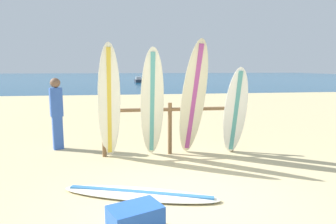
{
  "coord_description": "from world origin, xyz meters",
  "views": [
    {
      "loc": [
        -0.9,
        -4.03,
        1.97
      ],
      "look_at": [
        0.11,
        2.91,
        0.93
      ],
      "focal_mm": 32.37,
      "sensor_mm": 36.0,
      "label": 1
    }
  ],
  "objects_px": {
    "surfboard_lying_on_sand": "(140,194)",
    "cooler_box": "(135,221)",
    "surfboard_leaning_center_left": "(193,100)",
    "surfboard_rack": "(170,121)",
    "surfboard_leaning_far_left": "(109,103)",
    "surfboard_leaning_center": "(235,112)",
    "small_boat_offshore": "(138,80)",
    "surfboard_leaning_left": "(152,105)",
    "beachgoer_standing": "(57,110)"
  },
  "relations": [
    {
      "from": "surfboard_leaning_far_left",
      "to": "small_boat_offshore",
      "type": "relative_size",
      "value": 0.94
    },
    {
      "from": "surfboard_rack",
      "to": "surfboard_leaning_center",
      "type": "xyz_separation_m",
      "value": [
        1.41,
        -0.33,
        0.22
      ]
    },
    {
      "from": "surfboard_rack",
      "to": "surfboard_leaning_far_left",
      "type": "height_order",
      "value": "surfboard_leaning_far_left"
    },
    {
      "from": "small_boat_offshore",
      "to": "cooler_box",
      "type": "relative_size",
      "value": 4.37
    },
    {
      "from": "surfboard_leaning_left",
      "to": "cooler_box",
      "type": "xyz_separation_m",
      "value": [
        -0.48,
        -2.92,
        -1.0
      ]
    },
    {
      "from": "surfboard_rack",
      "to": "cooler_box",
      "type": "relative_size",
      "value": 5.07
    },
    {
      "from": "surfboard_leaning_far_left",
      "to": "beachgoer_standing",
      "type": "relative_size",
      "value": 1.43
    },
    {
      "from": "surfboard_rack",
      "to": "small_boat_offshore",
      "type": "bearing_deg",
      "value": 88.48
    },
    {
      "from": "surfboard_lying_on_sand",
      "to": "beachgoer_standing",
      "type": "xyz_separation_m",
      "value": [
        -1.81,
        2.99,
        0.91
      ]
    },
    {
      "from": "surfboard_leaning_left",
      "to": "surfboard_leaning_center_left",
      "type": "xyz_separation_m",
      "value": [
        0.9,
        0.1,
        0.09
      ]
    },
    {
      "from": "surfboard_leaning_far_left",
      "to": "beachgoer_standing",
      "type": "height_order",
      "value": "surfboard_leaning_far_left"
    },
    {
      "from": "surfboard_lying_on_sand",
      "to": "beachgoer_standing",
      "type": "relative_size",
      "value": 1.46
    },
    {
      "from": "surfboard_leaning_center_left",
      "to": "beachgoer_standing",
      "type": "distance_m",
      "value": 3.28
    },
    {
      "from": "small_boat_offshore",
      "to": "surfboard_leaning_left",
      "type": "bearing_deg",
      "value": -92.22
    },
    {
      "from": "surfboard_leaning_center",
      "to": "cooler_box",
      "type": "relative_size",
      "value": 3.31
    },
    {
      "from": "small_boat_offshore",
      "to": "cooler_box",
      "type": "xyz_separation_m",
      "value": [
        -1.81,
        -37.34,
        -0.08
      ]
    },
    {
      "from": "surfboard_lying_on_sand",
      "to": "beachgoer_standing",
      "type": "distance_m",
      "value": 3.61
    },
    {
      "from": "surfboard_leaning_center_left",
      "to": "surfboard_lying_on_sand",
      "type": "height_order",
      "value": "surfboard_leaning_center_left"
    },
    {
      "from": "surfboard_leaning_far_left",
      "to": "surfboard_lying_on_sand",
      "type": "bearing_deg",
      "value": -74.89
    },
    {
      "from": "surfboard_lying_on_sand",
      "to": "cooler_box",
      "type": "height_order",
      "value": "cooler_box"
    },
    {
      "from": "surfboard_leaning_far_left",
      "to": "surfboard_leaning_center_left",
      "type": "relative_size",
      "value": 0.97
    },
    {
      "from": "surfboard_leaning_center",
      "to": "surfboard_lying_on_sand",
      "type": "xyz_separation_m",
      "value": [
        -2.22,
        -1.87,
        -0.96
      ]
    },
    {
      "from": "surfboard_leaning_center",
      "to": "small_boat_offshore",
      "type": "distance_m",
      "value": 34.38
    },
    {
      "from": "surfboard_leaning_far_left",
      "to": "surfboard_leaning_center",
      "type": "height_order",
      "value": "surfboard_leaning_far_left"
    },
    {
      "from": "surfboard_leaning_left",
      "to": "beachgoer_standing",
      "type": "xyz_separation_m",
      "value": [
        -2.18,
        1.17,
        -0.24
      ]
    },
    {
      "from": "small_boat_offshore",
      "to": "surfboard_leaning_center_left",
      "type": "bearing_deg",
      "value": -90.72
    },
    {
      "from": "surfboard_leaning_center_left",
      "to": "surfboard_lying_on_sand",
      "type": "bearing_deg",
      "value": -123.53
    },
    {
      "from": "surfboard_rack",
      "to": "surfboard_leaning_center",
      "type": "distance_m",
      "value": 1.47
    },
    {
      "from": "surfboard_leaning_center_left",
      "to": "cooler_box",
      "type": "distance_m",
      "value": 3.5
    },
    {
      "from": "surfboard_leaning_center_left",
      "to": "surfboard_leaning_far_left",
      "type": "bearing_deg",
      "value": -179.55
    },
    {
      "from": "surfboard_leaning_far_left",
      "to": "surfboard_lying_on_sand",
      "type": "relative_size",
      "value": 0.98
    },
    {
      "from": "surfboard_leaning_left",
      "to": "surfboard_rack",
      "type": "bearing_deg",
      "value": 41.23
    },
    {
      "from": "surfboard_rack",
      "to": "surfboard_leaning_left",
      "type": "relative_size",
      "value": 1.28
    },
    {
      "from": "surfboard_rack",
      "to": "surfboard_leaning_far_left",
      "type": "bearing_deg",
      "value": -167.46
    },
    {
      "from": "surfboard_leaning_far_left",
      "to": "surfboard_lying_on_sand",
      "type": "xyz_separation_m",
      "value": [
        0.52,
        -1.91,
        -1.2
      ]
    },
    {
      "from": "surfboard_leaning_far_left",
      "to": "beachgoer_standing",
      "type": "distance_m",
      "value": 1.71
    },
    {
      "from": "surfboard_rack",
      "to": "surfboard_leaning_far_left",
      "type": "relative_size",
      "value": 1.23
    },
    {
      "from": "beachgoer_standing",
      "to": "surfboard_leaning_center",
      "type": "bearing_deg",
      "value": -15.57
    },
    {
      "from": "surfboard_leaning_far_left",
      "to": "surfboard_lying_on_sand",
      "type": "distance_m",
      "value": 2.31
    },
    {
      "from": "surfboard_leaning_center_left",
      "to": "surfboard_leaning_center",
      "type": "bearing_deg",
      "value": -3.12
    },
    {
      "from": "surfboard_rack",
      "to": "surfboard_leaning_center_left",
      "type": "xyz_separation_m",
      "value": [
        0.47,
        -0.28,
        0.51
      ]
    },
    {
      "from": "surfboard_lying_on_sand",
      "to": "surfboard_rack",
      "type": "bearing_deg",
      "value": 69.91
    },
    {
      "from": "surfboard_leaning_center_left",
      "to": "surfboard_lying_on_sand",
      "type": "relative_size",
      "value": 1.02
    },
    {
      "from": "surfboard_leaning_far_left",
      "to": "beachgoer_standing",
      "type": "xyz_separation_m",
      "value": [
        -1.29,
        1.08,
        -0.28
      ]
    },
    {
      "from": "surfboard_leaning_far_left",
      "to": "surfboard_leaning_left",
      "type": "relative_size",
      "value": 1.04
    },
    {
      "from": "beachgoer_standing",
      "to": "small_boat_offshore",
      "type": "height_order",
      "value": "beachgoer_standing"
    },
    {
      "from": "surfboard_rack",
      "to": "surfboard_leaning_left",
      "type": "height_order",
      "value": "surfboard_leaning_left"
    },
    {
      "from": "surfboard_leaning_center_left",
      "to": "surfboard_rack",
      "type": "bearing_deg",
      "value": 149.14
    },
    {
      "from": "surfboard_leaning_left",
      "to": "small_boat_offshore",
      "type": "distance_m",
      "value": 34.46
    },
    {
      "from": "beachgoer_standing",
      "to": "small_boat_offshore",
      "type": "relative_size",
      "value": 0.66
    }
  ]
}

